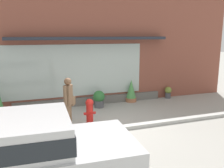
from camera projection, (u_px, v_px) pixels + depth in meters
The scene contains 9 objects.
ground_plane at pixel (114, 128), 8.10m from camera, with size 60.00×60.00×0.00m, color #9E9B93.
curb_strip at pixel (116, 129), 7.90m from camera, with size 14.00×0.24×0.12m, color #B2B2AD.
storefront at pixel (89, 44), 10.50m from camera, with size 14.00×0.81×5.46m.
fire_hydrant at pixel (90, 112), 8.28m from camera, with size 0.41×0.38×0.94m.
pedestrian_with_handbag at pixel (69, 100), 7.78m from camera, with size 0.45×0.55×1.73m.
parked_car_silver at pixel (7, 156), 4.36m from camera, with size 4.67×2.15×1.62m.
potted_plant_trailing_edge at pixel (168, 92), 11.84m from camera, with size 0.33×0.33×0.57m.
potted_plant_corner_tall at pixel (99, 98), 10.35m from camera, with size 0.50×0.50×0.72m.
potted_plant_window_right at pixel (131, 91), 11.21m from camera, with size 0.50×0.50×1.03m.
Camera 1 is at (-2.57, -7.19, 3.08)m, focal length 38.96 mm.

